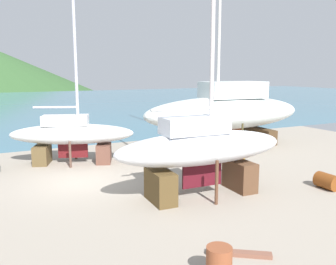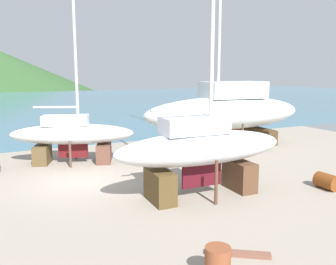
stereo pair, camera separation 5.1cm
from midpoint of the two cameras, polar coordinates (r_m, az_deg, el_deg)
ground_plane at (r=13.50m, az=-11.03°, el=-10.43°), size 41.12×41.12×0.00m
sea_water at (r=55.08m, az=-23.03°, el=4.06°), size 164.48×65.24×0.01m
sailboat_large_starboard at (r=13.31m, az=5.42°, el=-2.54°), size 6.81×2.15×11.71m
sailboat_mid_port at (r=18.73m, az=-14.81°, el=-0.31°), size 6.30×3.70×9.32m
sailboat_far_slipway at (r=22.73m, az=9.14°, el=3.31°), size 10.89×4.09×16.12m
worker at (r=17.40m, az=11.48°, el=-2.96°), size 0.49×0.36×1.65m
barrel_tipped_left at (r=8.55m, az=8.00°, el=-19.83°), size 0.78×0.78×0.79m
barrel_rust_near at (r=15.69m, az=23.83°, el=-7.05°), size 0.62×0.87×0.62m
timber_long_fore at (r=9.76m, az=11.10°, el=-18.21°), size 1.46×1.12×0.11m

